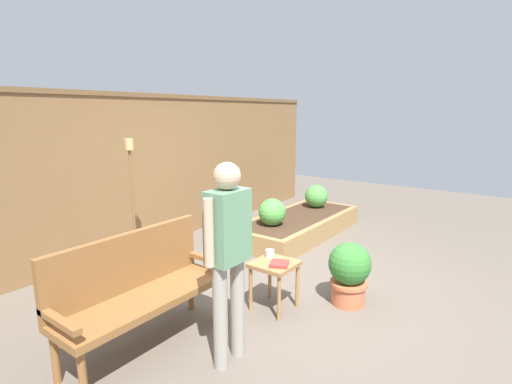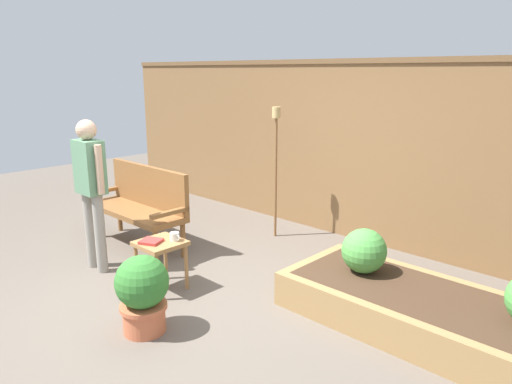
% 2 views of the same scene
% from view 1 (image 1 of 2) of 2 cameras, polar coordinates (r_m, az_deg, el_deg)
% --- Properties ---
extents(ground_plane, '(14.00, 14.00, 0.00)m').
position_cam_1_polar(ground_plane, '(4.22, 6.11, -15.21)').
color(ground_plane, '#60564C').
extents(fence_back, '(8.40, 0.14, 2.16)m').
position_cam_1_polar(fence_back, '(5.60, -17.21, 2.83)').
color(fence_back, brown).
rests_on(fence_back, ground_plane).
extents(garden_bench, '(1.44, 0.48, 0.94)m').
position_cam_1_polar(garden_bench, '(3.37, -17.07, -12.66)').
color(garden_bench, brown).
rests_on(garden_bench, ground_plane).
extents(side_table, '(0.40, 0.40, 0.48)m').
position_cam_1_polar(side_table, '(3.84, 2.71, -11.44)').
color(side_table, '#9E7042').
rests_on(side_table, ground_plane).
extents(cup_on_table, '(0.12, 0.09, 0.08)m').
position_cam_1_polar(cup_on_table, '(3.91, 2.07, -9.05)').
color(cup_on_table, silver).
rests_on(cup_on_table, side_table).
extents(book_on_table, '(0.24, 0.23, 0.03)m').
position_cam_1_polar(book_on_table, '(3.73, 3.46, -10.51)').
color(book_on_table, '#B2332D').
rests_on(book_on_table, side_table).
extents(potted_boxwood, '(0.42, 0.42, 0.64)m').
position_cam_1_polar(potted_boxwood, '(4.05, 13.58, -11.28)').
color(potted_boxwood, '#C66642').
rests_on(potted_boxwood, ground_plane).
extents(raised_planter_bed, '(2.40, 1.00, 0.30)m').
position_cam_1_polar(raised_planter_bed, '(6.16, 6.19, -4.92)').
color(raised_planter_bed, '#997547').
rests_on(raised_planter_bed, ground_plane).
extents(shrub_near_bench, '(0.39, 0.39, 0.39)m').
position_cam_1_polar(shrub_near_bench, '(5.57, 2.38, -2.97)').
color(shrub_near_bench, brown).
rests_on(shrub_near_bench, raised_planter_bed).
extents(shrub_far_corner, '(0.39, 0.39, 0.39)m').
position_cam_1_polar(shrub_far_corner, '(6.69, 8.87, -0.62)').
color(shrub_far_corner, brown).
rests_on(shrub_far_corner, raised_planter_bed).
extents(tiki_torch, '(0.10, 0.10, 1.61)m').
position_cam_1_polar(tiki_torch, '(4.76, -17.86, 1.53)').
color(tiki_torch, brown).
rests_on(tiki_torch, ground_plane).
extents(person_by_bench, '(0.47, 0.20, 1.56)m').
position_cam_1_polar(person_by_bench, '(2.88, -4.13, -8.04)').
color(person_by_bench, gray).
rests_on(person_by_bench, ground_plane).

